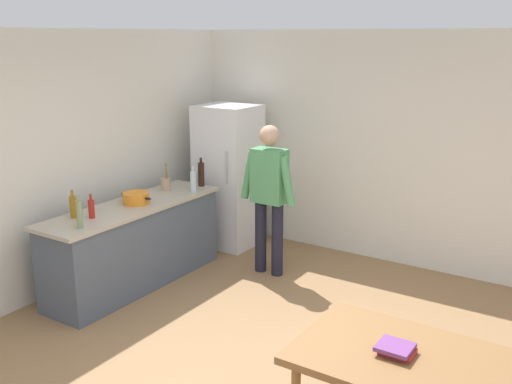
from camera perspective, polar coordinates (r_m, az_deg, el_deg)
name	(u,v)px	position (r m, az deg, el deg)	size (l,w,h in m)	color
ground_plane	(248,373)	(4.93, -0.82, -17.22)	(14.00, 14.00, 0.00)	#936D47
wall_back	(391,149)	(6.99, 13.02, 4.07)	(6.40, 0.12, 2.70)	silver
wall_left	(44,167)	(6.27, -19.93, 2.33)	(0.12, 5.60, 2.70)	silver
kitchen_counter	(135,245)	(6.46, -11.72, -5.03)	(0.64, 2.20, 0.90)	#4C5666
refrigerator	(229,176)	(7.43, -2.70, 1.55)	(0.70, 0.67, 1.80)	white
person	(269,190)	(6.45, 1.28, 0.19)	(0.70, 0.22, 1.70)	#1E1E2D
dining_table	(411,368)	(3.83, 14.83, -16.29)	(1.40, 0.90, 0.75)	olive
cooking_pot	(136,198)	(6.34, -11.60, -0.58)	(0.40, 0.28, 0.12)	orange
utensil_jar	(166,184)	(6.82, -8.81, 0.82)	(0.11, 0.11, 0.32)	tan
bottle_sauce_red	(91,209)	(5.93, -15.75, -1.56)	(0.06, 0.06, 0.24)	#B22319
bottle_wine_dark	(201,174)	(6.94, -5.36, 1.76)	(0.08, 0.08, 0.34)	black
bottle_vinegar_tall	(79,214)	(5.64, -16.83, -2.07)	(0.06, 0.06, 0.32)	gray
bottle_water_clear	(193,181)	(6.70, -6.14, 1.08)	(0.07, 0.07, 0.30)	silver
bottle_oil_amber	(73,206)	(5.98, -17.40, -1.35)	(0.06, 0.06, 0.28)	#996619
book_stack	(396,349)	(3.79, 13.50, -14.67)	(0.22, 0.20, 0.06)	#B22D28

